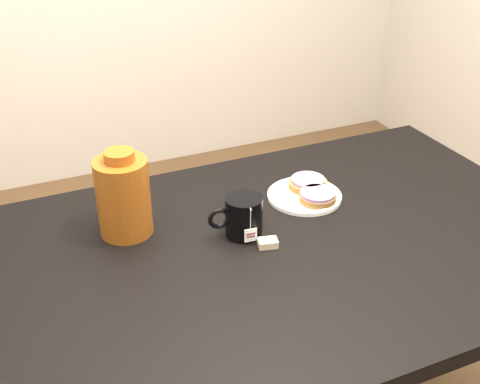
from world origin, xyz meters
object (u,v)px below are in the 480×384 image
Objects in this scene: teabag_pouch at (268,243)px; bagel_package at (123,196)px; table at (286,270)px; bagel_front at (318,197)px; mug at (243,216)px; bagel_back at (308,183)px; plate at (304,195)px.

bagel_package is (-0.28, 0.19, 0.09)m from teabag_pouch.
bagel_package is at bearing 149.52° from table.
mug is at bearing -168.37° from bagel_front.
bagel_package is (-0.50, 0.00, 0.08)m from bagel_back.
teabag_pouch is at bearing -139.05° from plate.
mug is (-0.25, -0.12, 0.03)m from bagel_back.
teabag_pouch is at bearing -59.99° from mug.
bagel_back is at bearing 48.25° from plate.
bagel_back is 0.08m from bagel_front.
bagel_back reaches higher than plate.
bagel_package is at bearing 171.19° from bagel_front.
mug is 3.04× the size of teabag_pouch.
teabag_pouch is (-0.20, -0.12, -0.01)m from bagel_front.
plate is at bearing -3.69° from bagel_package.
bagel_back reaches higher than table.
bagel_front reaches higher than teabag_pouch.
plate is 1.79× the size of bagel_front.
bagel_back is 0.29m from teabag_pouch.
mug reaches higher than teabag_pouch.
bagel_front reaches higher than plate.
mug is at bearing 114.23° from teabag_pouch.
bagel_package reaches higher than bagel_back.
table is 0.17m from mug.
teabag_pouch is (-0.19, -0.16, 0.00)m from plate.
teabag_pouch is (-0.21, -0.19, -0.01)m from bagel_back.
table is 31.11× the size of teabag_pouch.
table is 0.23m from plate.
bagel_package is (-0.47, 0.03, 0.09)m from plate.
plate is at bearing 106.35° from bagel_front.
bagel_back is 2.70× the size of teabag_pouch.
bagel_package is at bearing 159.66° from mug.
bagel_front is 0.23m from teabag_pouch.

